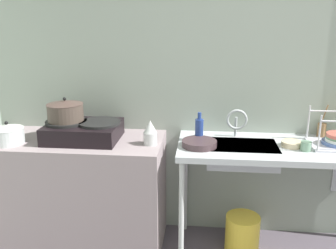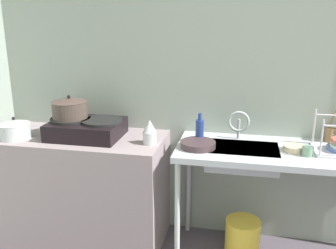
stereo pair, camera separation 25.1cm
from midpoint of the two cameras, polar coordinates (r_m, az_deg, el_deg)
The scene contains 15 objects.
wall_back at distance 2.82m, azimuth 24.12°, elevation 6.71°, with size 5.46×0.10×2.51m, color #939D91.
counter_concrete at distance 2.87m, azimuth -10.49°, elevation -9.64°, with size 1.23×0.57×0.82m, color gray.
counter_sink at distance 2.58m, azimuth 19.26°, elevation -5.13°, with size 1.33×0.57×0.82m.
stove at distance 2.68m, azimuth -9.85°, elevation -0.57°, with size 0.53×0.39×0.14m.
pot_on_left_burner at distance 2.69m, azimuth -12.38°, elevation 2.46°, with size 0.25×0.25×0.17m.
pot_beside_stove at distance 2.78m, azimuth -20.22°, elevation -0.71°, with size 0.22×0.22×0.16m.
percolator at distance 2.49m, azimuth 0.04°, elevation -1.25°, with size 0.09×0.09×0.17m.
sink_basin at distance 2.55m, azimuth 14.14°, elevation -4.91°, with size 0.47×0.31×0.13m, color #B7BCC1.
faucet at distance 2.60m, azimuth 13.60°, elevation 0.26°, with size 0.15×0.08×0.22m.
frying_pan at distance 2.46m, azimuth 7.58°, elevation -3.12°, with size 0.23×0.23×0.04m, color #3F2E32.
cup_by_rack at distance 2.50m, azimuth 23.48°, elevation -3.82°, with size 0.07×0.07×0.06m, color gray.
small_bowl_on_drainboard at distance 2.56m, azimuth 21.55°, elevation -3.47°, with size 0.14×0.14×0.04m, color beige.
bottle_by_sink at distance 2.55m, azimuth 7.73°, elevation -0.93°, with size 0.06×0.06×0.20m.
utensil_jar at distance 2.83m, azimuth 26.00°, elevation -1.39°, with size 0.06×0.06×0.24m.
bucket_on_floor at distance 2.82m, azimuth 14.03°, elevation -16.71°, with size 0.25×0.25×0.28m, color yellow.
Camera 2 is at (-0.49, -0.81, 1.65)m, focal length 39.54 mm.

